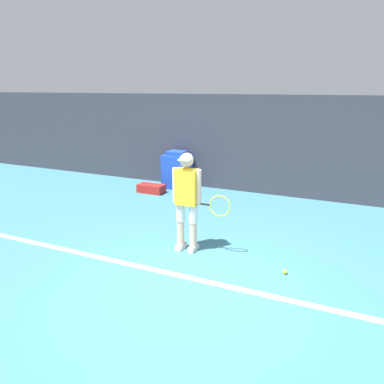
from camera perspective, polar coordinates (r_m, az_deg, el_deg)
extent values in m
plane|color=teal|center=(5.13, -0.16, -14.54)|extent=(24.00, 24.00, 0.00)
cube|color=#383842|center=(9.30, 12.90, 6.80)|extent=(24.00, 0.10, 2.42)
cube|color=white|center=(5.33, 1.00, -13.25)|extent=(21.60, 0.10, 0.01)
cylinder|color=beige|center=(6.19, -1.74, -6.55)|extent=(0.12, 0.12, 0.49)
cylinder|color=white|center=(6.05, -1.77, -3.12)|extent=(0.14, 0.14, 0.30)
cube|color=white|center=(6.27, -1.72, -8.27)|extent=(0.10, 0.24, 0.08)
cylinder|color=beige|center=(6.11, 0.18, -6.83)|extent=(0.12, 0.12, 0.49)
cylinder|color=white|center=(5.97, 0.19, -3.36)|extent=(0.14, 0.14, 0.30)
cube|color=white|center=(6.19, 0.18, -8.56)|extent=(0.10, 0.24, 0.08)
cube|color=yellow|center=(5.88, -0.81, 0.80)|extent=(0.35, 0.22, 0.58)
sphere|color=beige|center=(5.79, -0.83, 4.91)|extent=(0.22, 0.22, 0.22)
cube|color=white|center=(5.69, -1.20, 4.93)|extent=(0.19, 0.13, 0.02)
cylinder|color=beige|center=(5.95, -2.58, 1.13)|extent=(0.09, 0.09, 0.54)
cylinder|color=beige|center=(5.81, 1.00, 0.78)|extent=(0.09, 0.09, 0.54)
cylinder|color=black|center=(5.86, 1.84, -1.87)|extent=(0.19, 0.04, 0.03)
torus|color=yellow|center=(5.79, 4.24, -2.14)|extent=(0.35, 0.04, 0.35)
sphere|color=#D1E533|center=(5.64, 13.97, -11.73)|extent=(0.07, 0.07, 0.07)
cube|color=blue|center=(9.90, -2.29, 3.17)|extent=(0.65, 0.59, 0.88)
cube|color=blue|center=(9.80, -2.32, 5.96)|extent=(0.46, 0.41, 0.10)
cube|color=#B2231E|center=(9.53, -6.23, 0.54)|extent=(0.67, 0.35, 0.21)
cylinder|color=#33ADD6|center=(9.92, 0.62, 1.28)|extent=(0.07, 0.07, 0.22)
cylinder|color=black|center=(9.89, 0.62, 1.97)|extent=(0.04, 0.04, 0.02)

